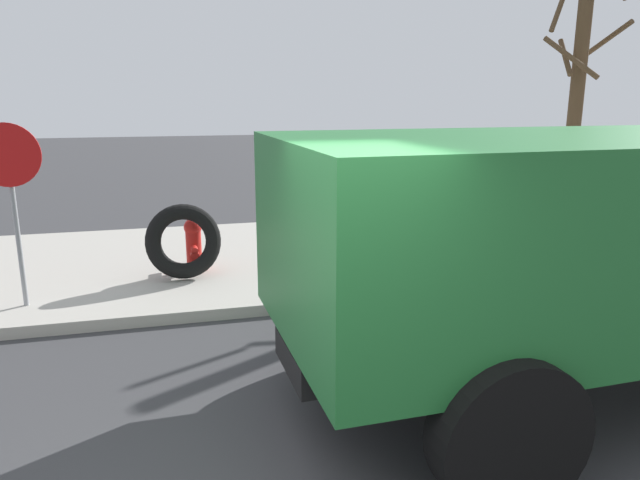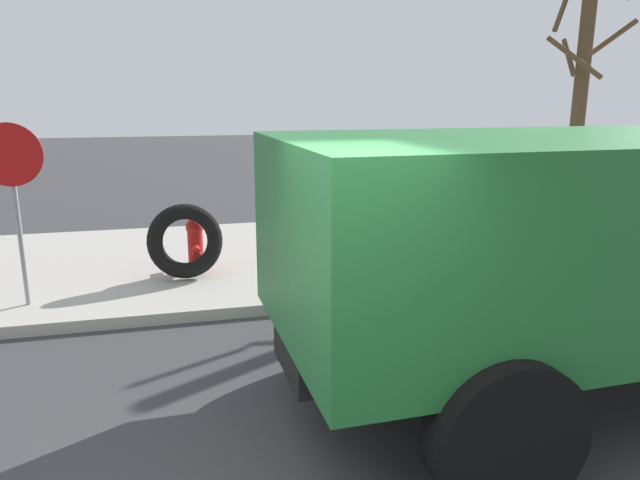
{
  "view_description": "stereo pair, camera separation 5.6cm",
  "coord_description": "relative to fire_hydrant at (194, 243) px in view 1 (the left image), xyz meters",
  "views": [
    {
      "loc": [
        -0.39,
        -2.93,
        2.71
      ],
      "look_at": [
        1.12,
        2.88,
        1.24
      ],
      "focal_mm": 32.85,
      "sensor_mm": 36.0,
      "label": 1
    },
    {
      "loc": [
        -0.34,
        -2.94,
        2.71
      ],
      "look_at": [
        1.12,
        2.88,
        1.24
      ],
      "focal_mm": 32.85,
      "sensor_mm": 36.0,
      "label": 2
    }
  ],
  "objects": [
    {
      "name": "sidewalk_curb",
      "position": [
        0.09,
        0.75,
        -0.5
      ],
      "size": [
        36.0,
        5.0,
        0.15
      ],
      "primitive_type": "cube",
      "color": "#ADA89E",
      "rests_on": "ground"
    },
    {
      "name": "fire_hydrant",
      "position": [
        0.0,
        0.0,
        0.0
      ],
      "size": [
        0.26,
        0.59,
        0.8
      ],
      "color": "red",
      "rests_on": "sidewalk_curb"
    },
    {
      "name": "loose_tire",
      "position": [
        -0.15,
        -0.33,
        0.12
      ],
      "size": [
        1.11,
        0.56,
        1.1
      ],
      "primitive_type": "torus",
      "rotation": [
        1.34,
        0.0,
        0.09
      ],
      "color": "black",
      "rests_on": "sidewalk_curb"
    },
    {
      "name": "stop_sign",
      "position": [
        -2.14,
        -1.02,
        1.15
      ],
      "size": [
        0.76,
        0.08,
        2.27
      ],
      "color": "gray",
      "rests_on": "sidewalk_curb"
    },
    {
      "name": "bare_tree",
      "position": [
        6.85,
        0.58,
        2.11
      ],
      "size": [
        1.37,
        1.35,
        5.19
      ],
      "color": "#4C3823",
      "rests_on": "sidewalk_curb"
    }
  ]
}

